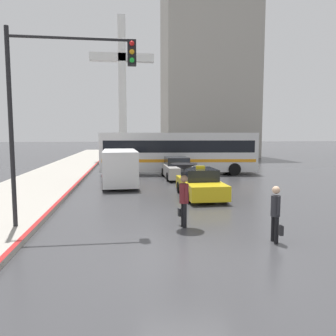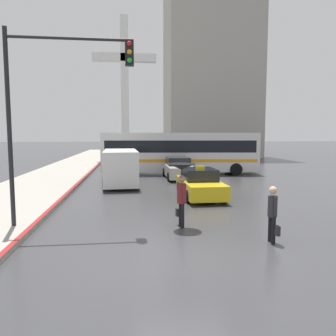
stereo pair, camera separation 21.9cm
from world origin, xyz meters
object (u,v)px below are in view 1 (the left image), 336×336
taxi (200,184)px  traffic_light (59,92)px  sedan_red (177,169)px  city_bus (178,151)px  pedestrian_man (276,211)px  pedestrian_with_umbrella (184,179)px  ambulance_van (120,166)px  monument_cross (122,80)px

taxi → traffic_light: 8.65m
sedan_red → city_bus: bearing=-101.3°
sedan_red → pedestrian_man: pedestrian_man is taller
taxi → pedestrian_with_umbrella: pedestrian_with_umbrella is taller
city_bus → pedestrian_man: (0.06, -17.19, -0.91)m
taxi → pedestrian_with_umbrella: size_ratio=2.04×
ambulance_van → pedestrian_man: size_ratio=3.17×
traffic_light → ambulance_van: bearing=79.7°
ambulance_van → pedestrian_with_umbrella: bearing=101.3°
pedestrian_man → traffic_light: traffic_light is taller
sedan_red → pedestrian_with_umbrella: pedestrian_with_umbrella is taller
ambulance_van → city_bus: size_ratio=0.42×
pedestrian_man → monument_cross: (-4.54, 30.39, 8.56)m
sedan_red → ambulance_van: bearing=35.4°
sedan_red → monument_cross: size_ratio=0.28×
traffic_light → city_bus: bearing=67.2°
sedan_red → monument_cross: monument_cross is taller
taxi → pedestrian_with_umbrella: bearing=71.4°
city_bus → pedestrian_man: bearing=5.9°
traffic_light → sedan_red: bearing=65.0°
sedan_red → city_bus: city_bus is taller
taxi → ambulance_van: bearing=-47.3°
pedestrian_man → monument_cross: 31.90m
pedestrian_man → sedan_red: bearing=-178.5°
city_bus → traffic_light: bearing=-17.2°
taxi → pedestrian_man: pedestrian_man is taller
pedestrian_with_umbrella → traffic_light: traffic_light is taller
taxi → pedestrian_with_umbrella: 5.71m
ambulance_van → traffic_light: 10.24m
ambulance_van → city_bus: (4.60, 5.51, 0.62)m
pedestrian_with_umbrella → pedestrian_man: bearing=-138.7°
ambulance_van → pedestrian_with_umbrella: (2.30, -9.76, 0.45)m
city_bus → pedestrian_with_umbrella: city_bus is taller
city_bus → monument_cross: bearing=-155.6°
sedan_red → pedestrian_with_umbrella: bearing=82.0°
city_bus → traffic_light: size_ratio=1.93×
city_bus → pedestrian_man: city_bus is taller
ambulance_van → traffic_light: size_ratio=0.81×
pedestrian_man → traffic_light: size_ratio=0.26×
traffic_light → monument_cross: 28.76m
ambulance_van → traffic_light: (-1.74, -9.55, 3.27)m
traffic_light → monument_cross: monument_cross is taller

